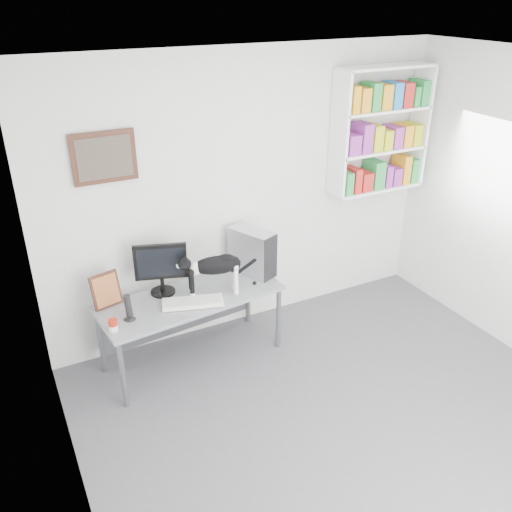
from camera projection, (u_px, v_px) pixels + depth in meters
name	position (u px, v px, depth m)	size (l,w,h in m)	color
room	(383.00, 289.00, 3.55)	(4.01, 4.01, 2.70)	#4E4E53
bookshelf	(381.00, 130.00, 5.37)	(1.03, 0.28, 1.24)	white
wall_art	(104.00, 157.00, 4.34)	(0.52, 0.04, 0.42)	#462316
desk	(193.00, 328.00, 4.93)	(1.62, 0.63, 0.68)	gray
monitor	(161.00, 268.00, 4.73)	(0.46, 0.22, 0.49)	black
keyboard	(193.00, 302.00, 4.65)	(0.52, 0.20, 0.04)	white
pc_tower	(252.00, 252.00, 5.08)	(0.20, 0.44, 0.44)	#BCBCC1
speaker	(128.00, 307.00, 4.40)	(0.10, 0.10, 0.23)	black
leaning_print	(106.00, 290.00, 4.57)	(0.25, 0.10, 0.31)	#462316
soup_can	(113.00, 325.00, 4.28)	(0.07, 0.07, 0.11)	#B21D0F
cat	(215.00, 275.00, 4.73)	(0.63, 0.17, 0.39)	black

